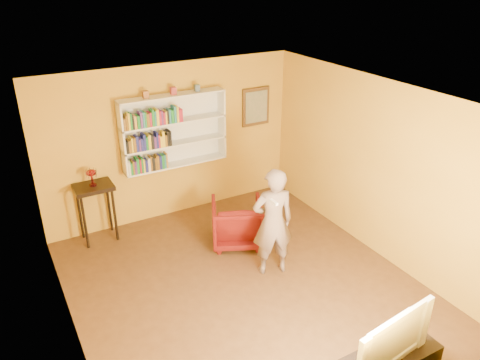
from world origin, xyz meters
name	(u,v)px	position (x,y,z in m)	size (l,w,h in m)	color
room_shell	(244,224)	(0.00, 0.00, 1.02)	(5.30, 5.80, 2.88)	#4A2F18
bookshelf	(173,130)	(0.00, 2.41, 1.59)	(1.80, 0.29, 1.23)	white
books_row_lower	(147,164)	(-0.53, 2.30, 1.13)	(0.67, 0.19, 0.26)	silver
books_row_middle	(148,142)	(-0.48, 2.31, 1.51)	(0.76, 0.19, 0.27)	black
books_row_upper	(153,118)	(-0.36, 2.30, 1.89)	(0.98, 0.19, 0.27)	brown
ornament_left	(145,95)	(-0.44, 2.35, 2.27)	(0.08, 0.08, 0.12)	#9C5E2C
ornament_centre	(173,91)	(0.03, 2.35, 2.27)	(0.09, 0.09, 0.12)	#A1353F
ornament_right	(197,88)	(0.44, 2.35, 2.27)	(0.08, 0.08, 0.11)	slate
framed_painting	(256,107)	(1.65, 2.46, 1.75)	(0.55, 0.05, 0.70)	#4F3316
console_table	(94,195)	(-1.44, 2.25, 0.81)	(0.60, 0.45, 0.97)	black
ruby_lustre	(91,174)	(-1.44, 2.25, 1.17)	(0.17, 0.17, 0.27)	maroon
armchair	(237,222)	(0.47, 1.05, 0.37)	(0.78, 0.81, 0.73)	#490507
person	(273,222)	(0.54, 0.13, 0.82)	(0.60, 0.39, 1.64)	#715D53
game_remote	(274,202)	(0.32, -0.21, 1.36)	(0.04, 0.15, 0.04)	white
television	(386,335)	(0.34, -2.25, 0.80)	(1.07, 0.14, 0.62)	black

